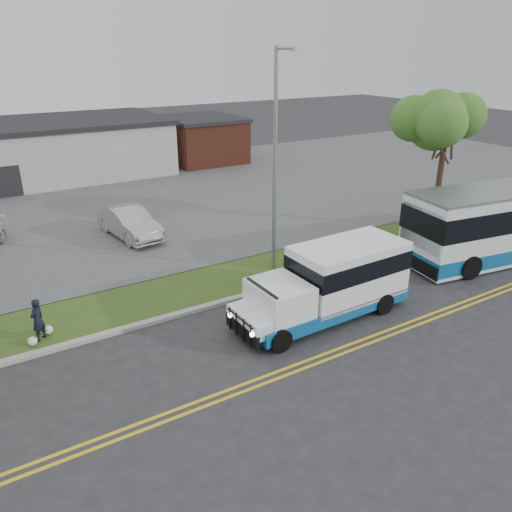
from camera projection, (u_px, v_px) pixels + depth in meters
ground at (248, 312)px, 19.47m from camera, size 140.00×140.00×0.00m
lane_line_north at (307, 360)px, 16.43m from camera, size 70.00×0.12×0.01m
lane_line_south at (313, 365)px, 16.20m from camera, size 70.00×0.12×0.01m
curb at (234, 299)px, 20.31m from camera, size 80.00×0.30×0.15m
verge at (214, 283)px, 21.73m from camera, size 80.00×3.30×0.10m
parking_lot at (118, 203)px, 32.84m from camera, size 80.00×25.00×0.10m
brick_wing at (202, 139)px, 44.21m from camera, size 6.30×7.30×3.90m
tree_east at (448, 116)px, 26.12m from camera, size 5.20×5.20×8.33m
streetlight_near at (276, 158)px, 21.02m from camera, size 0.35×1.53×9.50m
shuttle_bus at (333, 279)px, 18.78m from camera, size 7.18×2.53×2.73m
pedestrian at (38, 320)px, 17.13m from camera, size 0.68×0.66×1.57m
parked_car_a at (130, 223)px, 26.55m from camera, size 2.34×5.04×1.60m
grocery_bag_left at (33, 341)px, 17.04m from camera, size 0.32×0.32×0.32m
grocery_bag_right at (48, 330)px, 17.72m from camera, size 0.32×0.32×0.32m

